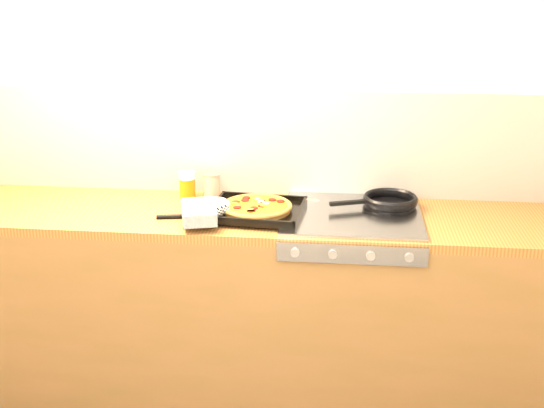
# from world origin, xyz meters

# --- Properties ---
(room_shell) EXTENTS (3.20, 3.20, 3.20)m
(room_shell) POSITION_xyz_m (0.00, 1.39, 1.15)
(room_shell) COLOR white
(room_shell) RESTS_ON ground
(counter_run) EXTENTS (3.20, 0.62, 0.90)m
(counter_run) POSITION_xyz_m (0.00, 1.10, 0.45)
(counter_run) COLOR brown
(counter_run) RESTS_ON ground
(stovetop) EXTENTS (0.60, 0.56, 0.02)m
(stovetop) POSITION_xyz_m (0.45, 1.10, 0.91)
(stovetop) COLOR #949499
(stovetop) RESTS_ON counter_run
(pizza_on_tray) EXTENTS (0.54, 0.45, 0.07)m
(pizza_on_tray) POSITION_xyz_m (-0.03, 1.03, 0.94)
(pizza_on_tray) COLOR black
(pizza_on_tray) RESTS_ON stovetop
(frying_pan) EXTENTS (0.43, 0.32, 0.04)m
(frying_pan) POSITION_xyz_m (0.61, 1.21, 0.94)
(frying_pan) COLOR black
(frying_pan) RESTS_ON stovetop
(tomato_can) EXTENTS (0.10, 0.10, 0.11)m
(tomato_can) POSITION_xyz_m (-0.21, 1.30, 0.96)
(tomato_can) COLOR #AB220D
(tomato_can) RESTS_ON counter_run
(juice_glass) EXTENTS (0.09, 0.09, 0.13)m
(juice_glass) POSITION_xyz_m (-0.32, 1.27, 0.97)
(juice_glass) COLOR #D5620C
(juice_glass) RESTS_ON counter_run
(wooden_spoon) EXTENTS (0.30, 0.09, 0.02)m
(wooden_spoon) POSITION_xyz_m (0.19, 1.28, 0.91)
(wooden_spoon) COLOR #B5744D
(wooden_spoon) RESTS_ON counter_run
(black_spatula) EXTENTS (0.29, 0.11, 0.02)m
(black_spatula) POSITION_xyz_m (-0.24, 1.00, 0.91)
(black_spatula) COLOR black
(black_spatula) RESTS_ON counter_run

